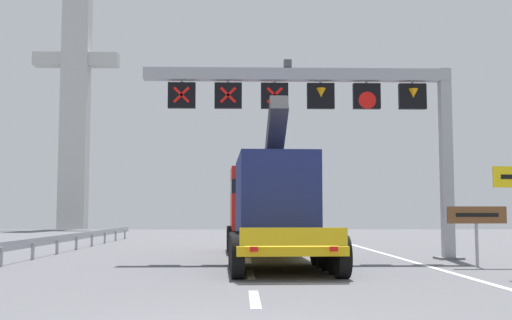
# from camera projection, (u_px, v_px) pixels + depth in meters

# --- Properties ---
(lane_markings) EXTENTS (0.20, 62.76, 0.01)m
(lane_markings) POSITION_uv_depth(u_px,v_px,m) (246.00, 246.00, 32.24)
(lane_markings) COLOR silver
(lane_markings) RESTS_ON ground
(edge_line_right) EXTENTS (0.20, 63.00, 0.01)m
(edge_line_right) POSITION_uv_depth(u_px,v_px,m) (423.00, 265.00, 20.34)
(edge_line_right) COLOR silver
(edge_line_right) RESTS_ON ground
(overhead_lane_gantry) EXTENTS (11.62, 0.90, 7.33)m
(overhead_lane_gantry) POSITION_uv_depth(u_px,v_px,m) (335.00, 104.00, 23.29)
(overhead_lane_gantry) COLOR #9EA0A5
(overhead_lane_gantry) RESTS_ON ground
(heavy_haul_truck_yellow) EXTENTS (3.45, 14.14, 5.30)m
(heavy_haul_truck_yellow) POSITION_uv_depth(u_px,v_px,m) (268.00, 205.00, 23.62)
(heavy_haul_truck_yellow) COLOR yellow
(heavy_haul_truck_yellow) RESTS_ON ground
(tourist_info_sign_brown) EXTENTS (1.86, 0.15, 1.88)m
(tourist_info_sign_brown) POSITION_uv_depth(u_px,v_px,m) (477.00, 220.00, 19.60)
(tourist_info_sign_brown) COLOR #9EA0A5
(tourist_info_sign_brown) RESTS_ON ground
(guardrail_left) EXTENTS (0.13, 36.31, 0.76)m
(guardrail_left) POSITION_uv_depth(u_px,v_px,m) (45.00, 242.00, 24.20)
(guardrail_left) COLOR #999EA3
(guardrail_left) RESTS_ON ground
(bridge_pylon_distant) EXTENTS (9.00, 2.00, 29.18)m
(bridge_pylon_distant) POSITION_uv_depth(u_px,v_px,m) (76.00, 89.00, 67.50)
(bridge_pylon_distant) COLOR #B7B7B2
(bridge_pylon_distant) RESTS_ON ground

